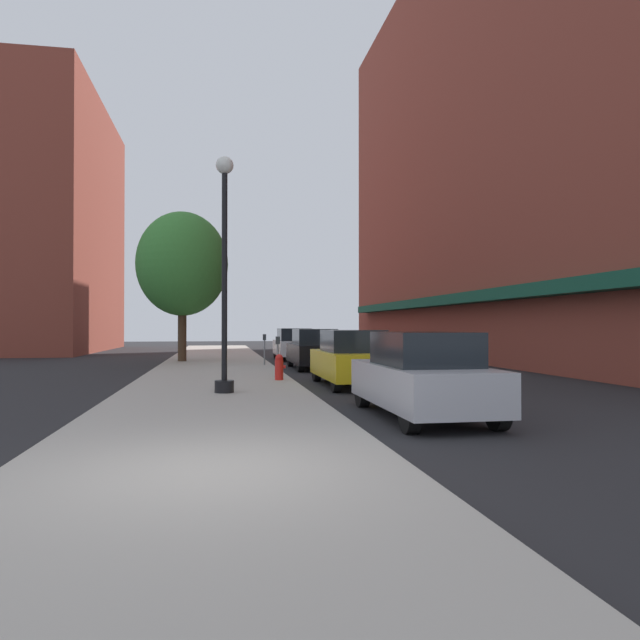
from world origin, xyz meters
name	(u,v)px	position (x,y,z in m)	size (l,w,h in m)	color
ground_plane	(310,367)	(4.00, 18.00, 0.00)	(90.00, 90.00, 0.00)	#232326
sidewalk_slab	(216,365)	(0.00, 19.00, 0.06)	(4.80, 50.00, 0.12)	#A8A399
building_right_brick	(502,135)	(14.99, 22.00, 11.99)	(6.80, 40.00, 24.03)	brown
building_far_background	(60,228)	(-11.01, 37.00, 8.76)	(6.80, 18.00, 17.56)	brown
lamppost	(225,269)	(0.25, 7.90, 3.20)	(0.48, 0.48, 5.90)	black
fire_hydrant	(279,367)	(1.95, 11.06, 0.52)	(0.33, 0.26, 0.79)	red
parking_meter_near	(278,351)	(2.05, 12.49, 0.95)	(0.14, 0.09, 1.31)	slate
parking_meter_far	(264,345)	(2.05, 18.21, 0.95)	(0.14, 0.09, 1.31)	slate
tree_near	(182,264)	(-1.59, 21.46, 4.71)	(4.28, 4.28, 7.07)	#422D1E
car_silver	(422,376)	(4.00, 3.96, 0.81)	(1.80, 4.30, 1.66)	black
car_yellow	(352,359)	(4.00, 10.04, 0.81)	(1.80, 4.30, 1.66)	black
car_black	(314,349)	(4.00, 17.00, 0.81)	(1.80, 4.30, 1.66)	black
car_white	(294,345)	(4.00, 23.63, 0.81)	(1.80, 4.30, 1.66)	black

